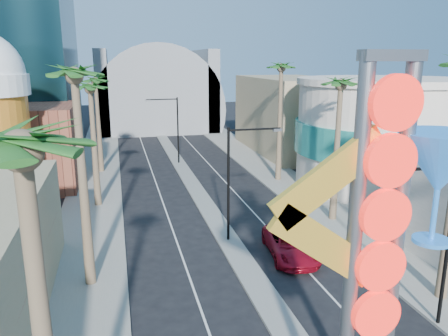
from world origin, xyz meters
TOP-DOWN VIEW (x-y plane):
  - sidewalk_west at (-9.50, 35.00)m, footprint 5.00×100.00m
  - sidewalk_east at (9.50, 35.00)m, footprint 5.00×100.00m
  - median at (0.00, 38.00)m, footprint 1.60×84.00m
  - brick_filler_west at (-16.00, 38.00)m, footprint 10.00×10.00m
  - filler_east at (16.00, 48.00)m, footprint 10.00×20.00m
  - turquoise_building at (18.00, 30.00)m, footprint 16.60×16.60m
  - canopy at (0.00, 72.00)m, footprint 22.00×16.00m
  - neon_sign at (0.82, 2.96)m, footprint 6.53×2.60m
  - streetlight_0 at (0.55, 20.00)m, footprint 3.79×0.25m
  - streetlight_1 at (-0.55, 44.00)m, footprint 3.79×0.25m
  - streetlight_2 at (6.72, 8.00)m, footprint 3.45×0.25m
  - palm_0 at (-9.00, 2.00)m, footprint 2.40×2.40m
  - palm_1 at (-9.00, 16.00)m, footprint 2.40×2.40m
  - palm_2 at (-9.00, 30.00)m, footprint 2.40×2.40m
  - palm_3 at (-9.00, 42.00)m, footprint 2.40×2.40m
  - palm_6 at (9.00, 22.00)m, footprint 2.40×2.40m
  - palm_7 at (9.00, 34.00)m, footprint 2.40×2.40m
  - red_pickup at (3.27, 16.74)m, footprint 3.43×6.19m
  - pedestrian_b at (10.47, 19.44)m, footprint 0.96×0.81m

SIDE VIEW (x-z plane):
  - sidewalk_west at x=-9.50m, z-range 0.00..0.15m
  - sidewalk_east at x=9.50m, z-range 0.00..0.15m
  - median at x=0.00m, z-range 0.00..0.15m
  - red_pickup at x=3.27m, z-range 0.00..1.64m
  - pedestrian_b at x=10.47m, z-range 0.15..1.92m
  - brick_filler_west at x=-16.00m, z-range 0.00..8.00m
  - canopy at x=0.00m, z-range -6.69..15.31m
  - streetlight_2 at x=6.72m, z-range 0.83..8.83m
  - streetlight_0 at x=0.55m, z-range 0.88..8.88m
  - streetlight_1 at x=-0.55m, z-range 0.88..8.88m
  - filler_east at x=16.00m, z-range 0.00..10.00m
  - turquoise_building at x=18.00m, z-range -0.05..10.55m
  - neon_sign at x=0.82m, z-range 1.03..13.58m
  - palm_2 at x=-9.00m, z-range 3.88..15.08m
  - palm_3 at x=-9.00m, z-range 3.88..15.08m
  - palm_0 at x=-9.00m, z-range 4.08..15.78m
  - palm_6 at x=9.00m, z-range 4.08..15.78m
  - palm_1 at x=-9.00m, z-range 4.47..17.17m
  - palm_7 at x=9.00m, z-range 4.47..17.17m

